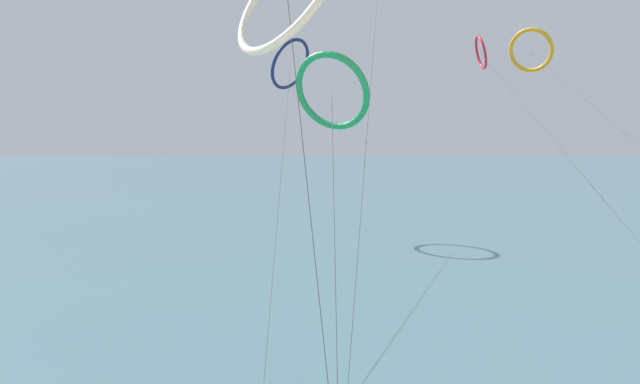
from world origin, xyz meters
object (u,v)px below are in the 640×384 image
kite_navy (290,64)px  kite_emerald (332,92)px  kite_crimson (481,53)px  kite_amber (531,50)px

kite_navy → kite_emerald: (4.43, -29.63, -4.57)m
kite_navy → kite_crimson: 20.76m
kite_crimson → kite_amber: bearing=-147.5°
kite_navy → kite_emerald: size_ratio=3.28×
kite_navy → kite_amber: 23.46m
kite_emerald → kite_crimson: kite_crimson is taller
kite_amber → kite_crimson: bearing=-22.5°
kite_navy → kite_emerald: 30.31m
kite_navy → kite_amber: (23.42, -0.67, 1.17)m
kite_amber → kite_crimson: (-3.34, 5.69, 0.51)m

